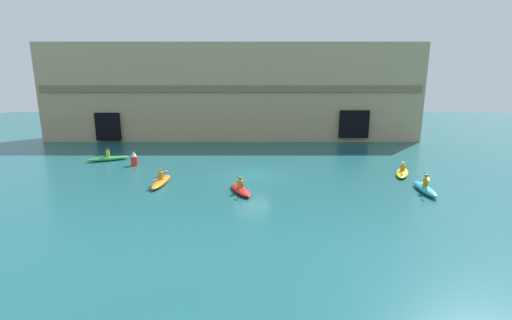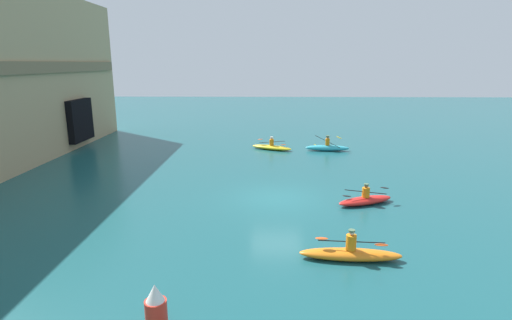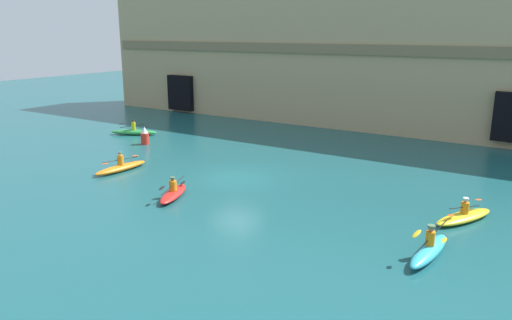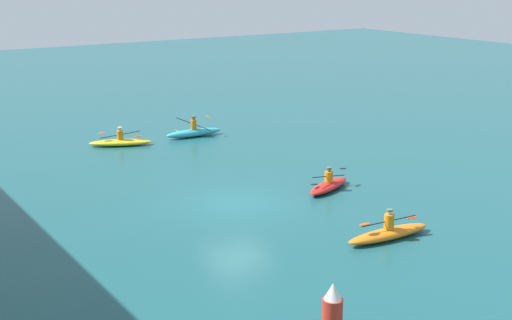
% 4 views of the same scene
% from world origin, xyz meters
% --- Properties ---
extents(ground_plane, '(120.00, 120.00, 0.00)m').
position_xyz_m(ground_plane, '(0.00, 0.00, 0.00)').
color(ground_plane, '#195156').
extents(kayak_cyan, '(0.85, 3.30, 1.18)m').
position_xyz_m(kayak_cyan, '(10.95, -4.04, 0.26)').
color(kayak_cyan, '#33B2C6').
rests_on(kayak_cyan, ground).
extents(kayak_orange, '(0.87, 3.45, 1.08)m').
position_xyz_m(kayak_orange, '(-6.19, -2.32, 0.22)').
color(kayak_orange, orange).
rests_on(kayak_orange, ground).
extents(kayak_red, '(1.79, 2.92, 0.99)m').
position_xyz_m(kayak_red, '(-0.70, -4.12, 0.21)').
color(kayak_red, red).
rests_on(kayak_red, ground).
extents(kayak_yellow, '(2.13, 3.29, 0.99)m').
position_xyz_m(kayak_yellow, '(11.27, 0.14, 0.20)').
color(kayak_yellow, yellow).
rests_on(kayak_yellow, ground).
extents(marker_buoy, '(0.55, 0.55, 1.21)m').
position_xyz_m(marker_buoy, '(-9.93, 3.23, 0.56)').
color(marker_buoy, red).
rests_on(marker_buoy, ground).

